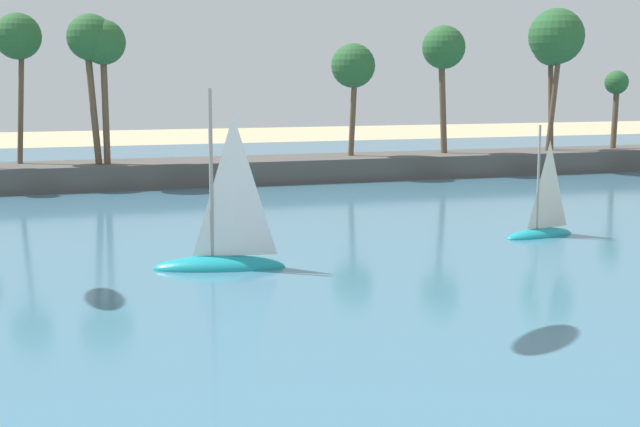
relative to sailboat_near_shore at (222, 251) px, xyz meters
name	(u,v)px	position (x,y,z in m)	size (l,w,h in m)	color
sea	(116,196)	(-1.77, 24.99, -0.75)	(220.00, 90.83, 0.06)	teal
palm_headland	(145,140)	(0.93, 30.45, 2.60)	(109.68, 6.03, 13.51)	#514C47
sailboat_near_shore	(222,251)	(0.00, 0.00, 0.00)	(5.71, 2.78, 7.95)	teal
sailboat_mid_bay	(541,226)	(16.69, 2.60, -0.18)	(4.25, 1.97, 5.93)	teal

